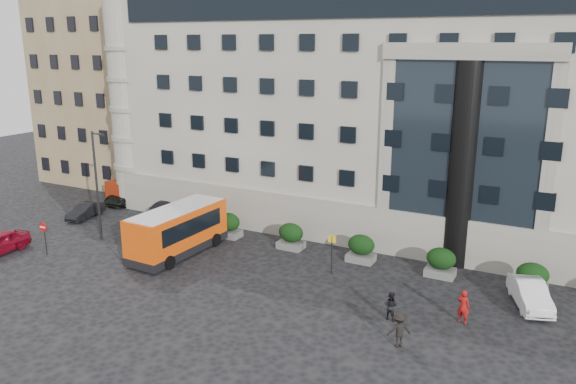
% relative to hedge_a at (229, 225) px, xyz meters
% --- Properties ---
extents(ground, '(120.00, 120.00, 0.00)m').
position_rel_hedge_a_xyz_m(ground, '(4.00, -7.80, -0.93)').
color(ground, black).
rests_on(ground, ground).
extents(civic_building, '(44.00, 24.00, 18.00)m').
position_rel_hedge_a_xyz_m(civic_building, '(10.00, 14.20, 8.07)').
color(civic_building, '#9B9489').
rests_on(civic_building, ground).
extents(entrance_column, '(1.80, 1.80, 13.00)m').
position_rel_hedge_a_xyz_m(entrance_column, '(16.00, 2.50, 5.57)').
color(entrance_column, black).
rests_on(entrance_column, ground).
extents(apartment_near, '(14.00, 14.00, 20.00)m').
position_rel_hedge_a_xyz_m(apartment_near, '(-20.00, 12.20, 9.07)').
color(apartment_near, olive).
rests_on(apartment_near, ground).
extents(apartment_far, '(13.00, 13.00, 22.00)m').
position_rel_hedge_a_xyz_m(apartment_far, '(-23.00, 30.20, 10.07)').
color(apartment_far, '#836A4C').
rests_on(apartment_far, ground).
extents(hedge_a, '(1.80, 1.26, 1.84)m').
position_rel_hedge_a_xyz_m(hedge_a, '(0.00, 0.00, 0.00)').
color(hedge_a, '#5A5A58').
rests_on(hedge_a, ground).
extents(hedge_b, '(1.80, 1.26, 1.84)m').
position_rel_hedge_a_xyz_m(hedge_b, '(5.20, 0.00, 0.00)').
color(hedge_b, '#5A5A58').
rests_on(hedge_b, ground).
extents(hedge_c, '(1.80, 1.26, 1.84)m').
position_rel_hedge_a_xyz_m(hedge_c, '(10.40, 0.00, 0.00)').
color(hedge_c, '#5A5A58').
rests_on(hedge_c, ground).
extents(hedge_d, '(1.80, 1.26, 1.84)m').
position_rel_hedge_a_xyz_m(hedge_d, '(15.60, 0.00, 0.00)').
color(hedge_d, '#5A5A58').
rests_on(hedge_d, ground).
extents(hedge_e, '(1.80, 1.26, 1.84)m').
position_rel_hedge_a_xyz_m(hedge_e, '(20.80, 0.00, 0.00)').
color(hedge_e, '#5A5A58').
rests_on(hedge_e, ground).
extents(street_lamp, '(1.16, 0.18, 8.00)m').
position_rel_hedge_a_xyz_m(street_lamp, '(-7.94, -4.80, 3.44)').
color(street_lamp, '#262628').
rests_on(street_lamp, ground).
extents(bus_stop_sign, '(0.50, 0.08, 2.52)m').
position_rel_hedge_a_xyz_m(bus_stop_sign, '(9.50, -2.80, 0.80)').
color(bus_stop_sign, '#262628').
rests_on(bus_stop_sign, ground).
extents(no_entry_sign, '(0.64, 0.16, 2.32)m').
position_rel_hedge_a_xyz_m(no_entry_sign, '(-9.00, -8.84, 0.72)').
color(no_entry_sign, '#262628').
rests_on(no_entry_sign, ground).
extents(minibus, '(3.12, 7.80, 3.21)m').
position_rel_hedge_a_xyz_m(minibus, '(-1.17, -4.42, 0.84)').
color(minibus, '#E74B0A').
rests_on(minibus, ground).
extents(red_truck, '(3.09, 5.38, 2.73)m').
position_rel_hedge_a_xyz_m(red_truck, '(-13.43, 5.06, 0.47)').
color(red_truck, maroon).
rests_on(red_truck, ground).
extents(parked_car_b, '(1.92, 3.89, 1.22)m').
position_rel_hedge_a_xyz_m(parked_car_b, '(-13.00, -1.59, -0.32)').
color(parked_car_b, black).
rests_on(parked_car_b, ground).
extents(parked_car_c, '(2.36, 4.63, 1.29)m').
position_rel_hedge_a_xyz_m(parked_car_c, '(-7.50, 1.37, -0.28)').
color(parked_car_c, black).
rests_on(parked_car_c, ground).
extents(parked_car_d, '(2.29, 4.81, 1.32)m').
position_rel_hedge_a_xyz_m(parked_car_d, '(-13.00, 3.43, -0.27)').
color(parked_car_d, black).
rests_on(parked_car_d, ground).
extents(white_taxi, '(2.92, 4.59, 1.43)m').
position_rel_hedge_a_xyz_m(white_taxi, '(20.88, -1.78, -0.22)').
color(white_taxi, white).
rests_on(white_taxi, ground).
extents(pedestrian_a, '(0.75, 0.59, 1.82)m').
position_rel_hedge_a_xyz_m(pedestrian_a, '(18.00, -5.46, -0.02)').
color(pedestrian_a, '#A31210').
rests_on(pedestrian_a, ground).
extents(pedestrian_b, '(0.83, 0.69, 1.55)m').
position_rel_hedge_a_xyz_m(pedestrian_b, '(14.58, -6.82, -0.16)').
color(pedestrian_b, black).
rests_on(pedestrian_b, ground).
extents(pedestrian_c, '(1.30, 1.16, 1.74)m').
position_rel_hedge_a_xyz_m(pedestrian_c, '(15.77, -9.25, -0.06)').
color(pedestrian_c, black).
rests_on(pedestrian_c, ground).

